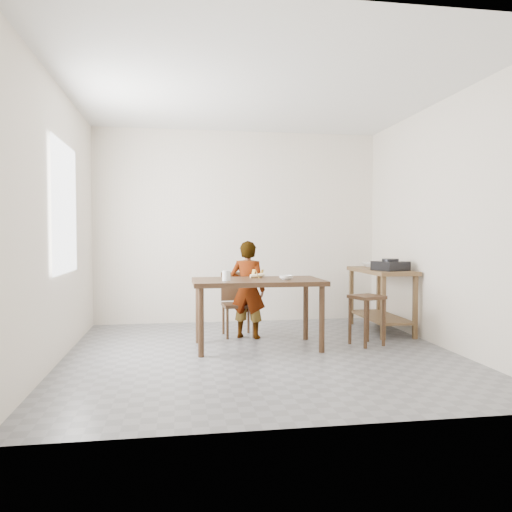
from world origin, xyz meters
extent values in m
cube|color=slate|center=(0.00, 0.00, -0.02)|extent=(4.00, 4.00, 0.04)
cube|color=white|center=(0.00, 0.00, 2.72)|extent=(4.00, 4.00, 0.04)
cube|color=silver|center=(0.00, 2.02, 1.35)|extent=(4.00, 0.04, 2.70)
cube|color=silver|center=(0.00, -2.02, 1.35)|extent=(4.00, 0.04, 2.70)
cube|color=silver|center=(-2.02, 0.00, 1.35)|extent=(0.04, 4.00, 2.70)
cube|color=silver|center=(2.02, 0.00, 1.35)|extent=(0.04, 4.00, 2.70)
cube|color=white|center=(-1.97, 0.20, 1.50)|extent=(0.02, 1.10, 1.30)
imported|color=silver|center=(-0.03, 0.82, 0.58)|extent=(0.50, 0.43, 1.17)
cylinder|color=white|center=(-0.35, 0.17, 0.80)|extent=(0.11, 0.11, 0.11)
imported|color=white|center=(0.30, 0.20, 0.77)|extent=(0.18, 0.18, 0.05)
imported|color=white|center=(1.75, 1.39, 0.83)|extent=(0.30, 0.30, 0.06)
cube|color=black|center=(1.71, 0.70, 0.86)|extent=(0.43, 0.43, 0.11)
camera|label=1|loc=(-0.87, -5.04, 1.22)|focal=35.00mm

